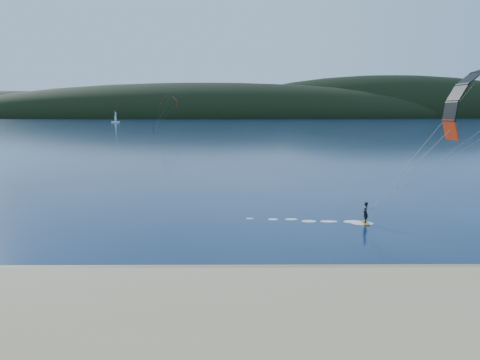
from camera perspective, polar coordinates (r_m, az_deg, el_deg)
The scene contains 5 objects.
ground at distance 24.75m, azimuth -3.79°, elevation -15.05°, with size 1800.00×1800.00×0.00m, color #071638.
wet_sand at distance 28.90m, azimuth -3.26°, elevation -11.40°, with size 220.00×2.50×0.10m.
headland at distance 767.99m, azimuth -0.49°, elevation 7.78°, with size 1200.00×310.00×140.00m.
kitesurfer_far at distance 230.55m, azimuth -8.89°, elevation 9.32°, with size 13.84×8.45×16.97m.
sailboat at distance 438.89m, azimuth -15.25°, elevation 7.03°, with size 7.88×4.87×10.97m.
Camera 1 is at (1.41, -22.64, 9.89)m, focal length 34.26 mm.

